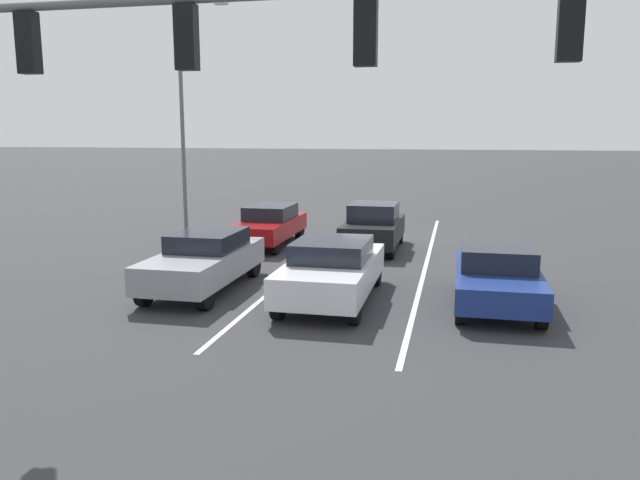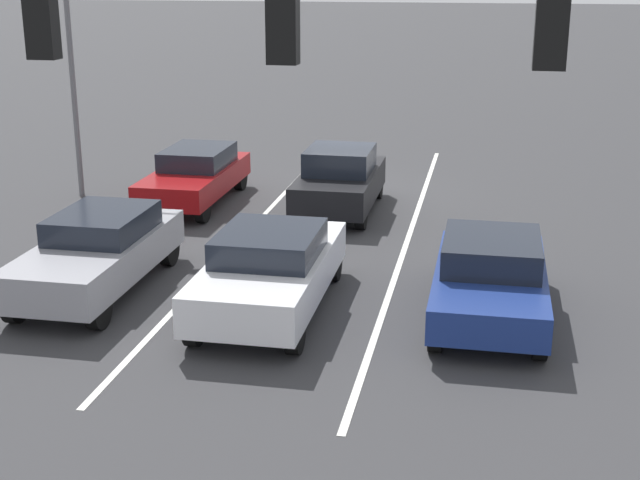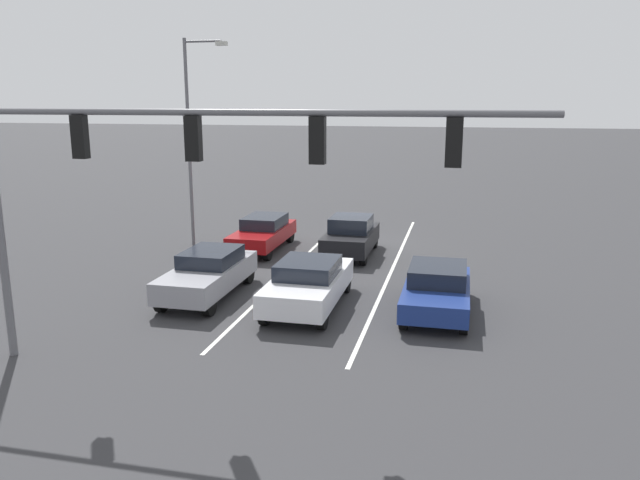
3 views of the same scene
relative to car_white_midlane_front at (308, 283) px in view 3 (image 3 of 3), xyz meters
The scene contains 10 objects.
ground_plane 8.20m from the car_white_midlane_front, 91.09° to the right, with size 240.00×240.00×0.00m, color #333335.
lane_stripe_left_divider 5.44m from the car_white_midlane_front, 111.58° to the right, with size 0.12×18.32×0.01m, color silver.
lane_stripe_center_divider 5.33m from the car_white_midlane_front, 71.55° to the right, with size 0.12×18.32×0.01m, color silver.
car_white_midlane_front is the anchor object (origin of this frame).
car_navy_leftlane_front 3.83m from the car_white_midlane_front, behind, with size 1.87×4.32×1.38m.
car_gray_rightlane_front 3.41m from the car_white_midlane_front, ahead, with size 1.78×4.57×1.46m.
car_black_midlane_second 6.69m from the car_white_midlane_front, 90.67° to the right, with size 1.77×4.02×1.59m.
car_maroon_rightlane_second 7.71m from the car_white_midlane_front, 61.63° to the right, with size 1.71×4.43×1.40m.
traffic_signal_gantry 6.81m from the car_white_midlane_front, 70.91° to the left, with size 12.46×0.37×6.33m.
street_lamp_right_shoulder 10.51m from the car_white_midlane_front, 45.99° to the right, with size 1.89×0.24×8.59m.
Camera 3 is at (-4.27, 25.64, 6.17)m, focal length 35.00 mm.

